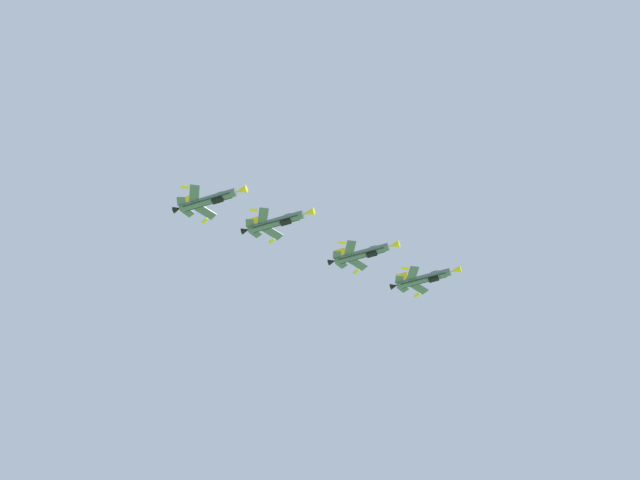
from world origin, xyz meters
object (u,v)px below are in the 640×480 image
(fighter_jet_lead, at_px, (425,278))
(fighter_jet_right_wing, at_px, (277,222))
(fighter_jet_left_wing, at_px, (363,253))
(fighter_jet_left_outer, at_px, (209,200))

(fighter_jet_lead, distance_m, fighter_jet_right_wing, 36.00)
(fighter_jet_left_wing, distance_m, fighter_jet_left_outer, 35.67)
(fighter_jet_left_wing, bearing_deg, fighter_jet_lead, 136.59)
(fighter_jet_lead, height_order, fighter_jet_right_wing, fighter_jet_lead)
(fighter_jet_right_wing, distance_m, fighter_jet_left_outer, 14.89)
(fighter_jet_right_wing, bearing_deg, fighter_jet_left_wing, 140.00)
(fighter_jet_lead, relative_size, fighter_jet_left_wing, 1.00)
(fighter_jet_left_wing, xyz_separation_m, fighter_jet_right_wing, (-19.83, -6.03, -1.65))
(fighter_jet_lead, distance_m, fighter_jet_left_wing, 15.29)
(fighter_jet_lead, bearing_deg, fighter_jet_left_wing, -43.41)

